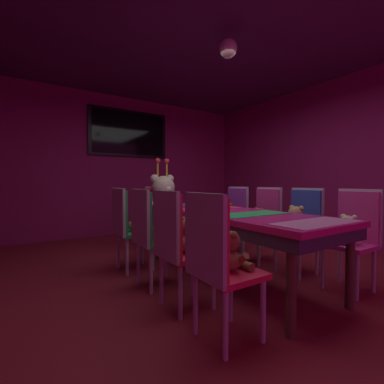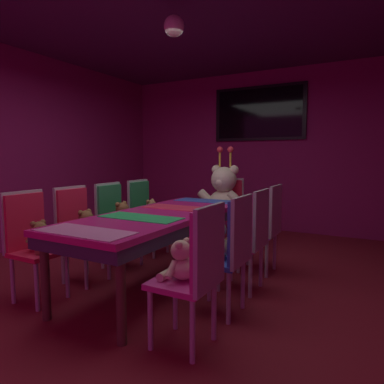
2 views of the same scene
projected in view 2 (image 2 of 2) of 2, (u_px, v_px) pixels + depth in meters
ground_plane at (162, 284)px, 3.50m from camera, size 7.90×7.90×0.00m
wall_back at (260, 151)px, 6.15m from camera, size 5.20×0.12×2.80m
banquet_table at (161, 221)px, 3.43m from camera, size 0.90×2.39×0.75m
chair_left_0 at (29, 234)px, 3.10m from camera, size 0.42×0.41×0.98m
teddy_left_0 at (40, 238)px, 3.04m from camera, size 0.22×0.29×0.27m
chair_left_1 at (76, 224)px, 3.57m from camera, size 0.42×0.41×0.98m
teddy_left_1 at (87, 226)px, 3.51m from camera, size 0.24×0.32×0.30m
chair_left_2 at (113, 216)px, 4.06m from camera, size 0.42×0.41×0.98m
teddy_left_2 at (123, 217)px, 3.99m from camera, size 0.26×0.33×0.32m
chair_left_3 at (143, 209)px, 4.60m from camera, size 0.42×0.41×0.98m
teddy_left_3 at (152, 211)px, 4.53m from camera, size 0.23×0.29×0.28m
chair_right_0 at (199, 263)px, 2.26m from camera, size 0.42×0.41×0.98m
teddy_right_0 at (180, 262)px, 2.33m from camera, size 0.23×0.30×0.28m
chair_right_1 at (232, 244)px, 2.76m from camera, size 0.42×0.41×0.98m
teddy_right_1 at (216, 241)px, 2.83m from camera, size 0.27×0.35×0.33m
chair_right_2 at (253, 230)px, 3.26m from camera, size 0.42×0.41×0.98m
teddy_right_2 at (239, 232)px, 3.33m from camera, size 0.21×0.28×0.26m
chair_right_3 at (268, 220)px, 3.78m from camera, size 0.42×0.41×0.98m
teddy_right_3 at (256, 220)px, 3.85m from camera, size 0.24×0.30×0.29m
throne_chair at (228, 205)px, 4.96m from camera, size 0.41×0.42×0.98m
king_teddy_bear at (223, 194)px, 4.79m from camera, size 0.76×0.59×0.97m
wall_tv at (259, 113)px, 6.00m from camera, size 1.62×0.06×0.94m
pendant_light at (174, 26)px, 3.31m from camera, size 0.20×0.20×0.20m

